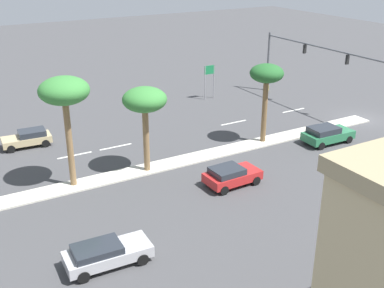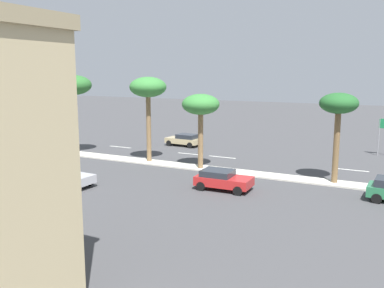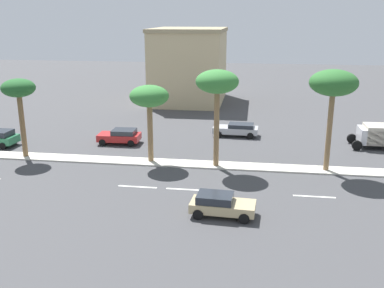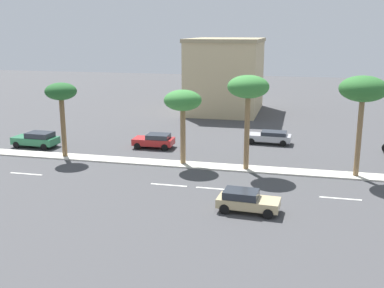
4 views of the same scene
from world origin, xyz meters
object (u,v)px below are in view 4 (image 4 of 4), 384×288
at_px(palm_tree_mid, 248,89).
at_px(sedan_tan_inboard, 246,200).
at_px(palm_tree_trailing, 363,91).
at_px(commercial_building, 226,75).
at_px(palm_tree_right, 183,102).
at_px(palm_tree_outboard, 61,94).
at_px(sedan_red_rear, 155,140).
at_px(sedan_green_leading, 37,139).
at_px(sedan_silver_left, 269,137).

relative_size(palm_tree_mid, sedan_tan_inboard, 1.92).
xyz_separation_m(palm_tree_trailing, sedan_tan_inboard, (9.10, -7.52, -6.07)).
height_order(commercial_building, palm_tree_right, commercial_building).
xyz_separation_m(palm_tree_outboard, palm_tree_right, (-0.28, 10.96, -0.35)).
bearing_deg(commercial_building, sedan_red_rear, -8.44).
bearing_deg(sedan_red_rear, sedan_green_leading, -78.16).
height_order(palm_tree_outboard, palm_tree_mid, palm_tree_mid).
bearing_deg(palm_tree_mid, palm_tree_trailing, 91.18).
bearing_deg(palm_tree_outboard, sedan_green_leading, -121.87).
distance_m(palm_tree_outboard, sedan_tan_inboard, 20.34).
relative_size(palm_tree_outboard, palm_tree_mid, 0.87).
bearing_deg(commercial_building, palm_tree_outboard, -20.28).
xyz_separation_m(sedan_red_rear, sedan_green_leading, (2.39, -11.40, 0.05)).
xyz_separation_m(palm_tree_right, sedan_red_rear, (-4.95, -4.13, -4.65)).
distance_m(palm_tree_mid, sedan_tan_inboard, 10.78).
xyz_separation_m(commercial_building, palm_tree_outboard, (27.40, -10.12, 0.69)).
bearing_deg(sedan_tan_inboard, palm_tree_mid, -172.96).
bearing_deg(palm_tree_trailing, sedan_red_rear, -105.86).
bearing_deg(sedan_silver_left, palm_tree_right, -35.74).
distance_m(commercial_building, sedan_green_leading, 28.93).
bearing_deg(palm_tree_mid, sedan_tan_inboard, 7.04).
bearing_deg(sedan_green_leading, palm_tree_outboard, 58.13).
bearing_deg(commercial_building, sedan_silver_left, 22.78).
bearing_deg(sedan_tan_inboard, commercial_building, -168.52).
xyz_separation_m(palm_tree_mid, sedan_red_rear, (-5.35, -9.59, -5.94)).
distance_m(commercial_building, palm_tree_outboard, 29.22).
relative_size(sedan_silver_left, sedan_green_leading, 1.03).
relative_size(palm_tree_trailing, sedan_green_leading, 1.76).
xyz_separation_m(palm_tree_mid, palm_tree_trailing, (-0.18, 8.62, 0.11)).
distance_m(sedan_silver_left, sedan_tan_inboard, 18.57).
distance_m(sedan_red_rear, sedan_green_leading, 11.65).
bearing_deg(palm_tree_trailing, sedan_green_leading, -95.37).
xyz_separation_m(palm_tree_right, sedan_tan_inboard, (9.32, 6.56, -4.67)).
distance_m(palm_tree_outboard, sedan_green_leading, 7.31).
height_order(sedan_silver_left, sedan_red_rear, sedan_red_rear).
xyz_separation_m(commercial_building, palm_tree_right, (27.12, 0.84, 0.34)).
bearing_deg(sedan_silver_left, commercial_building, -157.22).
bearing_deg(sedan_tan_inboard, sedan_green_leading, -118.27).
relative_size(palm_tree_outboard, sedan_silver_left, 1.46).
height_order(commercial_building, sedan_silver_left, commercial_building).
height_order(palm_tree_right, sedan_red_rear, palm_tree_right).
distance_m(sedan_tan_inboard, sedan_green_leading, 25.08).
relative_size(palm_tree_trailing, sedan_tan_inboard, 1.95).
bearing_deg(sedan_green_leading, palm_tree_right, 80.64).
bearing_deg(palm_tree_mid, commercial_building, -167.11).
relative_size(palm_tree_outboard, palm_tree_trailing, 0.85).
bearing_deg(sedan_tan_inboard, palm_tree_right, -144.88).
bearing_deg(palm_tree_trailing, sedan_tan_inboard, -39.57).
xyz_separation_m(palm_tree_mid, sedan_green_leading, (-2.96, -20.99, -5.89)).
xyz_separation_m(sedan_tan_inboard, sedan_green_leading, (-11.88, -22.09, 0.06)).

